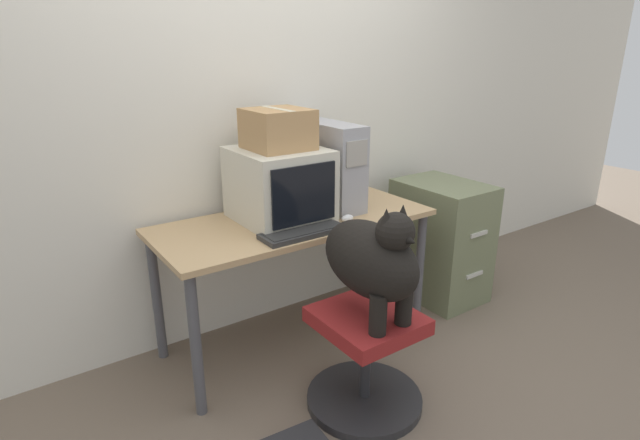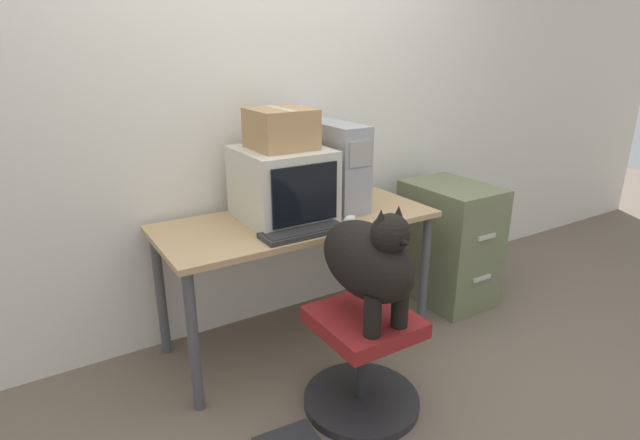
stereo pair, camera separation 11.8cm
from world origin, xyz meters
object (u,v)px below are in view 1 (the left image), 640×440
office_chair (365,360)px  filing_cabinet (440,240)px  cardboard_box (278,129)px  pc_tower (330,165)px  keyboard (303,232)px  crt_monitor (280,185)px  dog (373,259)px

office_chair → filing_cabinet: size_ratio=0.70×
cardboard_box → filing_cabinet: bearing=-5.6°
pc_tower → cardboard_box: cardboard_box is taller
office_chair → pc_tower: bearing=66.3°
filing_cabinet → office_chair: bearing=-152.7°
keyboard → pc_tower: bearing=38.3°
crt_monitor → dog: size_ratio=0.89×
keyboard → filing_cabinet: size_ratio=0.55×
dog → cardboard_box: cardboard_box is taller
crt_monitor → cardboard_box: bearing=90.0°
keyboard → cardboard_box: cardboard_box is taller
office_chair → dog: 0.51m
pc_tower → cardboard_box: (-0.35, -0.03, 0.23)m
dog → pc_tower: bearing=66.9°
dog → crt_monitor: bearing=92.6°
crt_monitor → office_chair: (0.03, -0.68, -0.68)m
keyboard → filing_cabinet: filing_cabinet is taller
pc_tower → office_chair: pc_tower is taller
pc_tower → office_chair: size_ratio=0.87×
dog → filing_cabinet: size_ratio=0.69×
dog → cardboard_box: size_ratio=1.78×
dog → keyboard: bearing=98.2°
keyboard → cardboard_box: size_ratio=1.41×
crt_monitor → pc_tower: bearing=5.4°
pc_tower → filing_cabinet: pc_tower is taller
crt_monitor → pc_tower: (0.35, 0.03, 0.05)m
cardboard_box → crt_monitor: bearing=-90.0°
keyboard → filing_cabinet: (1.17, 0.16, -0.36)m
dog → filing_cabinet: bearing=28.3°
pc_tower → keyboard: size_ratio=1.11×
crt_monitor → keyboard: bearing=-96.7°
crt_monitor → dog: (0.03, -0.70, -0.17)m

